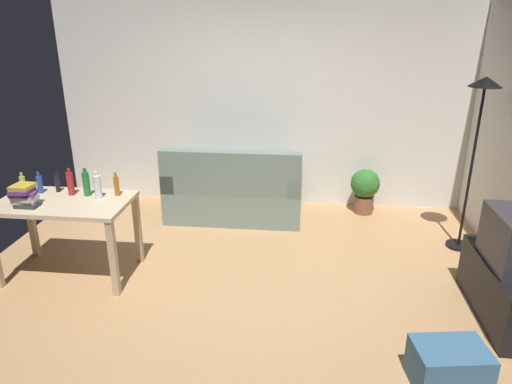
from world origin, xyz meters
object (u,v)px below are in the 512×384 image
Objects in this scene: storage_box at (449,366)px; bottle_red at (70,183)px; couch at (234,193)px; bottle_dark at (57,183)px; potted_plant at (365,188)px; desk at (65,212)px; bottle_blue at (40,184)px; book_stack at (24,195)px; bottle_squat at (23,185)px; bottle_clear at (98,186)px; torchiere_lamp at (480,118)px; tv_stand at (507,291)px; bottle_green at (86,183)px; bottle_amber at (116,185)px.

bottle_red is (-3.20, 1.29, 0.72)m from storage_box.
bottle_dark is (-1.51, -1.30, 0.54)m from couch.
potted_plant is 2.78× the size of bottle_dark.
desk is (-1.35, -1.53, 0.34)m from couch.
bottle_blue is 0.36m from book_stack.
bottle_blue is (0.14, 0.04, -0.00)m from bottle_squat.
potted_plant is at bearing 94.87° from storage_box.
bottle_clear reaches higher than desk.
bottle_squat is 0.88× the size of book_stack.
torchiere_lamp is 2.56m from storage_box.
bottle_dark is at bearing 82.98° from tv_stand.
bottle_green reaches higher than bottle_clear.
torchiere_lamp is 6.72× the size of bottle_green.
bottle_blue reaches higher than desk.
book_stack is at bearing -164.29° from torchiere_lamp.
tv_stand is at bearing -1.35° from book_stack.
couch reaches higher than desk.
bottle_clear reaches higher than book_stack.
bottle_red is at bearing 51.91° from book_stack.
couch is 7.93× the size of bottle_dark.
bottle_red reaches higher than tv_stand.
bottle_squat is at bearing 122.87° from book_stack.
torchiere_lamp reaches higher than desk.
couch is at bearing 48.90° from desk.
couch is at bearing 40.85° from bottle_dark.
bottle_dark is at bearing 176.13° from bottle_amber.
book_stack is (-1.60, -1.70, 0.56)m from couch.
book_stack is at bearing -80.79° from bottle_blue.
bottle_red is 0.96× the size of bottle_green.
bottle_dark is at bearing 76.86° from book_stack.
couch is 6.78× the size of book_stack.
bottle_clear is (0.75, -0.03, 0.02)m from bottle_squat.
bottle_dark is at bearing -169.31° from torchiere_lamp.
couch is 7.70× the size of bottle_squat.
torchiere_lamp is 4.15m from bottle_dark.
bottle_clear reaches higher than bottle_blue.
storage_box is 2.31× the size of bottle_blue.
bottle_green is 0.14m from bottle_clear.
tv_stand is 4.40m from bottle_squat.
bottle_amber reaches higher than bottle_squat.
bottle_squat is (-0.45, 0.13, 0.20)m from desk.
desk is 2.11× the size of potted_plant.
bottle_squat is 0.31m from bottle_dark.
storage_box is at bearing -19.24° from desk.
desk is 5.01× the size of book_stack.
bottle_clear is at bearing 84.00° from tv_stand.
book_stack is at bearing -141.69° from bottle_green.
tv_stand is 1.72m from torchiere_lamp.
desk is 0.27m from bottle_red.
bottle_red is at bearing 87.81° from desk.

